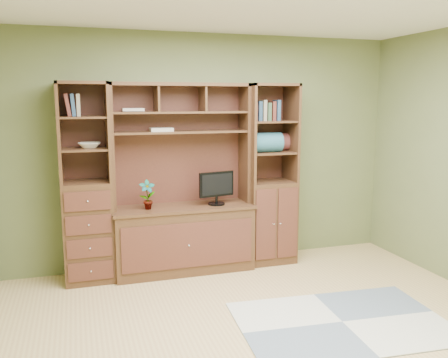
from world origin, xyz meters
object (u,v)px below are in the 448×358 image
object	(u,v)px
left_tower	(86,184)
monitor	(216,182)
center_hutch	(183,179)
right_tower	(269,174)

from	to	relation	value
left_tower	monitor	bearing A→B (deg)	-3.14
center_hutch	monitor	xyz separation A→B (m)	(0.37, -0.03, -0.04)
right_tower	left_tower	bearing A→B (deg)	180.00
left_tower	right_tower	distance (m)	2.02
right_tower	monitor	distance (m)	0.66
monitor	right_tower	bearing A→B (deg)	-4.97
right_tower	monitor	world-z (taller)	right_tower
center_hutch	monitor	bearing A→B (deg)	-5.45
center_hutch	right_tower	xyz separation A→B (m)	(1.02, 0.04, 0.00)
left_tower	right_tower	xyz separation A→B (m)	(2.02, 0.00, 0.00)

